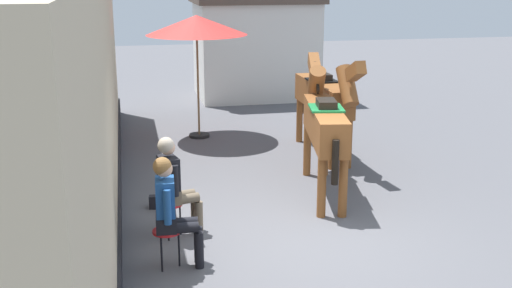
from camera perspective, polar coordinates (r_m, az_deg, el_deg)
name	(u,v)px	position (r m, az deg, el deg)	size (l,w,h in m)	color
ground_plane	(257,173)	(11.18, 0.12, -2.65)	(40.00, 40.00, 0.00)	#56565B
pub_facade_wall	(102,113)	(9.11, -13.75, 2.70)	(0.34, 14.00, 3.40)	#CCB793
distant_cottage	(255,32)	(17.74, -0.07, 10.07)	(3.40, 2.60, 3.50)	silver
seated_visitor_near	(171,207)	(7.57, -7.68, -5.63)	(0.61, 0.49, 1.39)	red
seated_visitor_far	(174,181)	(8.45, -7.46, -3.35)	(0.61, 0.48, 1.39)	red
saddled_horse_near	(324,122)	(10.03, 6.14, 1.99)	(0.82, 2.97, 2.06)	brown
saddled_horse_far	(325,97)	(12.03, 6.29, 4.27)	(0.52, 3.00, 2.06)	brown
cafe_parasol	(197,26)	(13.24, -5.39, 10.58)	(2.10, 2.10, 2.58)	black
satchel_bag	(159,202)	(9.67, -8.80, -5.19)	(0.28, 0.12, 0.20)	black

